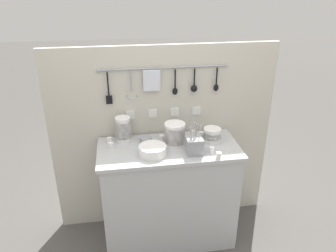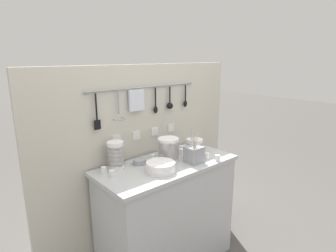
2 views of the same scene
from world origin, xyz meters
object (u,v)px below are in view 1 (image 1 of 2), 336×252
(bowl_stack_nested_right, at_px, (212,135))
(plate_stack, at_px, (153,150))
(cup_back_right, at_px, (195,138))
(cup_front_right, at_px, (200,135))
(cup_centre, at_px, (193,133))
(bowl_stack_tall_left, at_px, (123,129))
(cup_edge_near, at_px, (212,150))
(steel_mixing_bowl, at_px, (146,139))
(cup_mid_row, at_px, (162,138))
(cutlery_caddy, at_px, (194,145))
(cup_edge_far, at_px, (219,155))
(bowl_stack_short_front, at_px, (175,134))
(cup_by_caddy, at_px, (109,140))
(cup_front_left, at_px, (111,145))

(bowl_stack_nested_right, relative_size, plate_stack, 0.68)
(cup_back_right, xyz_separation_m, cup_front_right, (0.06, 0.06, 0.00))
(cup_centre, bearing_deg, cup_back_right, -93.44)
(bowl_stack_tall_left, bearing_deg, cup_edge_near, -25.26)
(bowl_stack_tall_left, distance_m, cup_back_right, 0.59)
(cup_front_right, bearing_deg, cup_edge_near, -85.24)
(steel_mixing_bowl, distance_m, cup_mid_row, 0.13)
(cup_edge_near, bearing_deg, cutlery_caddy, 173.66)
(cup_centre, xyz_separation_m, cup_front_right, (0.05, -0.04, 0.00))
(steel_mixing_bowl, bearing_deg, bowl_stack_nested_right, -7.62)
(cup_mid_row, xyz_separation_m, cup_centre, (0.28, 0.05, 0.00))
(bowl_stack_nested_right, relative_size, cup_back_right, 3.03)
(plate_stack, height_order, steel_mixing_bowl, plate_stack)
(cup_edge_far, bearing_deg, plate_stack, 164.69)
(bowl_stack_short_front, height_order, cup_by_caddy, bowl_stack_short_front)
(cup_mid_row, distance_m, cup_by_caddy, 0.43)
(cup_mid_row, height_order, cup_front_right, same)
(plate_stack, bearing_deg, cup_back_right, 24.61)
(cup_by_caddy, xyz_separation_m, cup_edge_near, (0.78, -0.29, 0.00))
(cup_edge_near, bearing_deg, bowl_stack_nested_right, 74.19)
(bowl_stack_short_front, bearing_deg, cup_front_right, 20.49)
(plate_stack, distance_m, cup_front_right, 0.49)
(cutlery_caddy, distance_m, cup_edge_far, 0.20)
(cup_mid_row, height_order, cup_by_caddy, same)
(bowl_stack_tall_left, height_order, cup_edge_far, bowl_stack_tall_left)
(bowl_stack_short_front, xyz_separation_m, steel_mixing_bowl, (-0.23, 0.08, -0.07))
(cutlery_caddy, xyz_separation_m, cup_edge_far, (0.16, -0.10, -0.04))
(cup_mid_row, bearing_deg, cup_by_caddy, 175.78)
(cutlery_caddy, height_order, cup_back_right, cutlery_caddy)
(cup_front_right, distance_m, cup_by_caddy, 0.75)
(bowl_stack_short_front, xyz_separation_m, plate_stack, (-0.19, -0.14, -0.05))
(bowl_stack_nested_right, bearing_deg, cup_front_right, 134.50)
(steel_mixing_bowl, relative_size, cup_front_right, 2.13)
(plate_stack, bearing_deg, cutlery_caddy, -5.17)
(cup_front_left, xyz_separation_m, cup_by_caddy, (-0.01, 0.09, 0.00))
(cup_edge_far, height_order, cup_by_caddy, same)
(bowl_stack_short_front, relative_size, cup_edge_near, 3.85)
(bowl_stack_nested_right, height_order, cup_front_right, bowl_stack_nested_right)
(bowl_stack_tall_left, relative_size, cup_back_right, 4.36)
(cup_edge_far, xyz_separation_m, cup_front_right, (-0.05, 0.36, 0.00))
(cup_mid_row, relative_size, cup_by_caddy, 1.00)
(cup_mid_row, xyz_separation_m, cup_front_left, (-0.41, -0.06, 0.00))
(plate_stack, distance_m, steel_mixing_bowl, 0.22)
(cup_edge_near, bearing_deg, cup_back_right, 111.11)
(bowl_stack_short_front, distance_m, cup_front_left, 0.51)
(cup_front_left, height_order, cup_edge_near, same)
(steel_mixing_bowl, height_order, cup_front_right, cup_front_right)
(cutlery_caddy, xyz_separation_m, cup_mid_row, (-0.21, 0.24, -0.04))
(plate_stack, height_order, cup_mid_row, plate_stack)
(cup_mid_row, relative_size, cup_edge_near, 1.00)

